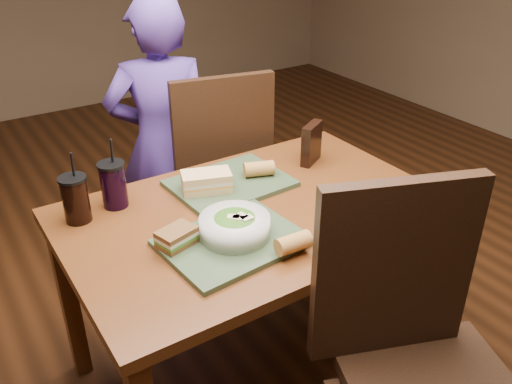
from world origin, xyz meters
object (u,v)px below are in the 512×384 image
(chair_near, at_px, (415,348))
(chair_far, at_px, (213,168))
(baguette_near, at_px, (293,243))
(salad_bowl, at_px, (235,225))
(sandwich_near, at_px, (177,237))
(sandwich_far, at_px, (206,181))
(tray_far, at_px, (230,183))
(chip_bag, at_px, (311,143))
(cup_cola, at_px, (76,199))
(dining_table, at_px, (256,232))
(baguette_far, at_px, (259,169))
(diner, at_px, (163,145))
(soup_bowl, at_px, (388,197))
(tray_near, at_px, (233,242))
(cup_berry, at_px, (113,184))

(chair_near, distance_m, chair_far, 1.33)
(chair_far, bearing_deg, baguette_near, -104.65)
(salad_bowl, xyz_separation_m, sandwich_near, (-0.18, 0.05, -0.01))
(salad_bowl, xyz_separation_m, sandwich_far, (0.07, 0.31, -0.00))
(tray_far, bearing_deg, sandwich_far, -172.78)
(chip_bag, bearing_deg, cup_cola, 146.43)
(sandwich_far, bearing_deg, cup_cola, 170.34)
(dining_table, xyz_separation_m, baguette_far, (0.13, 0.18, 0.14))
(dining_table, distance_m, chip_bag, 0.47)
(salad_bowl, xyz_separation_m, baguette_far, (0.29, 0.30, -0.01))
(diner, bearing_deg, baguette_far, 117.18)
(tray_far, bearing_deg, soup_bowl, -47.30)
(chair_near, xyz_separation_m, chair_far, (0.10, 1.33, -0.02))
(baguette_far, xyz_separation_m, cup_cola, (-0.66, 0.08, 0.04))
(dining_table, height_order, sandwich_near, sandwich_near)
(baguette_far, bearing_deg, salad_bowl, -133.57)
(chair_near, distance_m, baguette_far, 0.87)
(baguette_near, xyz_separation_m, baguette_far, (0.19, 0.47, 0.00))
(sandwich_near, relative_size, sandwich_far, 0.67)
(tray_near, height_order, cup_berry, cup_berry)
(baguette_far, bearing_deg, chair_far, 82.46)
(tray_near, bearing_deg, baguette_near, -50.70)
(dining_table, xyz_separation_m, cup_berry, (-0.39, 0.29, 0.17))
(chair_near, height_order, chip_bag, chair_near)
(chair_far, distance_m, diner, 0.26)
(sandwich_near, xyz_separation_m, chip_bag, (0.73, 0.27, 0.04))
(sandwich_near, distance_m, cup_cola, 0.39)
(dining_table, relative_size, sandwich_near, 9.87)
(sandwich_far, distance_m, cup_berry, 0.32)
(cup_berry, bearing_deg, chair_near, -62.49)
(dining_table, height_order, tray_far, tray_far)
(diner, relative_size, baguette_near, 12.55)
(cup_cola, xyz_separation_m, chip_bag, (0.93, -0.07, 0.00))
(dining_table, distance_m, cup_berry, 0.52)
(dining_table, height_order, cup_cola, cup_cola)
(tray_near, bearing_deg, cup_cola, 131.58)
(chair_near, bearing_deg, dining_table, 98.73)
(dining_table, height_order, diner, diner)
(chair_far, height_order, soup_bowl, chair_far)
(dining_table, relative_size, soup_bowl, 6.95)
(chair_near, height_order, salad_bowl, chair_near)
(cup_cola, bearing_deg, sandwich_near, -59.02)
(tray_near, xyz_separation_m, chip_bag, (0.57, 0.34, 0.07))
(chair_near, xyz_separation_m, sandwich_near, (-0.43, 0.59, 0.20))
(salad_bowl, relative_size, chip_bag, 1.35)
(chair_far, xyz_separation_m, chip_bag, (0.20, -0.47, 0.25))
(cup_cola, bearing_deg, chair_far, 29.09)
(dining_table, relative_size, diner, 0.95)
(baguette_far, bearing_deg, cup_cola, 173.01)
(cup_berry, bearing_deg, diner, 52.41)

